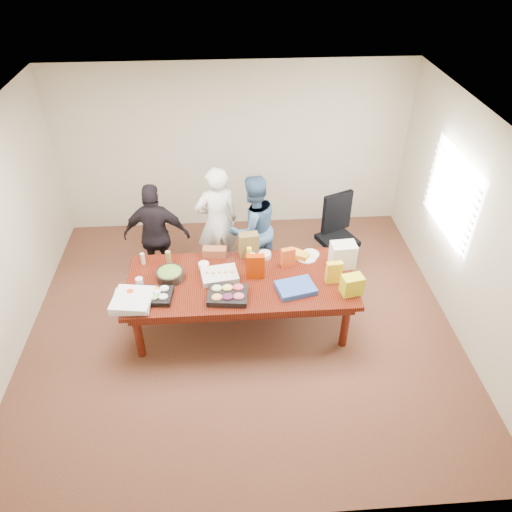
{
  "coord_description": "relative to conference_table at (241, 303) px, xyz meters",
  "views": [
    {
      "loc": [
        -0.13,
        -4.62,
        4.58
      ],
      "look_at": [
        0.2,
        0.1,
        1.03
      ],
      "focal_mm": 34.18,
      "sensor_mm": 36.0,
      "label": 1
    }
  ],
  "objects": [
    {
      "name": "bread_loaf",
      "position": [
        -0.32,
        0.52,
        0.44
      ],
      "size": [
        0.32,
        0.16,
        0.12
      ],
      "primitive_type": "cube",
      "rotation": [
        0.0,
        0.0,
        -0.09
      ],
      "color": "brown",
      "rests_on": "conference_table"
    },
    {
      "name": "dressing_bottle",
      "position": [
        -0.9,
        0.35,
        0.48
      ],
      "size": [
        0.08,
        0.08,
        0.22
      ],
      "primitive_type": "cylinder",
      "rotation": [
        0.0,
        0.0,
        -0.19
      ],
      "color": "olive",
      "rests_on": "conference_table"
    },
    {
      "name": "person_left",
      "position": [
        -1.11,
        1.01,
        0.4
      ],
      "size": [
        0.94,
        0.46,
        1.56
      ],
      "primitive_type": "imported",
      "rotation": [
        0.0,
        0.0,
        3.06
      ],
      "color": "black",
      "rests_on": "floor"
    },
    {
      "name": "red_cup",
      "position": [
        -1.3,
        -0.24,
        0.43
      ],
      "size": [
        0.08,
        0.08,
        0.11
      ],
      "primitive_type": "cylinder",
      "rotation": [
        0.0,
        0.0,
        0.04
      ],
      "color": "#C13A16",
      "rests_on": "conference_table"
    },
    {
      "name": "pizza_box_upper",
      "position": [
        -1.26,
        -0.35,
        0.45
      ],
      "size": [
        0.5,
        0.5,
        0.05
      ],
      "primitive_type": "cube",
      "rotation": [
        0.0,
        0.0,
        -0.15
      ],
      "color": "white",
      "rests_on": "pizza_box_lower"
    },
    {
      "name": "window_blinds",
      "position": [
        2.68,
        0.6,
        1.12
      ],
      "size": [
        0.04,
        1.36,
        1.0
      ],
      "primitive_type": "cube",
      "color": "beige",
      "rests_on": "wall_right"
    },
    {
      "name": "dip_bowl_b",
      "position": [
        -0.46,
        0.3,
        0.4
      ],
      "size": [
        0.17,
        0.17,
        0.06
      ],
      "primitive_type": "cylinder",
      "rotation": [
        0.0,
        0.0,
        0.25
      ],
      "color": "white",
      "rests_on": "conference_table"
    },
    {
      "name": "chip_bag_red",
      "position": [
        0.18,
        0.05,
        0.54
      ],
      "size": [
        0.23,
        0.1,
        0.33
      ],
      "primitive_type": "cube",
      "rotation": [
        0.0,
        0.0,
        -0.05
      ],
      "color": "#A92C00",
      "rests_on": "conference_table"
    },
    {
      "name": "chip_bag_orange",
      "position": [
        0.61,
        0.24,
        0.51
      ],
      "size": [
        0.18,
        0.11,
        0.26
      ],
      "primitive_type": "cube",
      "rotation": [
        0.0,
        0.0,
        0.22
      ],
      "color": "#D24E19",
      "rests_on": "conference_table"
    },
    {
      "name": "conference_table",
      "position": [
        0.0,
        0.0,
        0.0
      ],
      "size": [
        2.8,
        1.2,
        0.75
      ],
      "primitive_type": "cube",
      "color": "#4C1C0F",
      "rests_on": "floor"
    },
    {
      "name": "window_panel",
      "position": [
        2.72,
        0.6,
        1.12
      ],
      "size": [
        0.03,
        1.4,
        1.1
      ],
      "primitive_type": "cube",
      "color": "white",
      "rests_on": "wall_right"
    },
    {
      "name": "mayo_jar",
      "position": [
        0.17,
        0.31,
        0.45
      ],
      "size": [
        0.1,
        0.1,
        0.15
      ],
      "primitive_type": "cylinder",
      "rotation": [
        0.0,
        0.0,
        0.05
      ],
      "color": "white",
      "rests_on": "conference_table"
    },
    {
      "name": "grocery_bag_white",
      "position": [
        1.3,
        0.21,
        0.54
      ],
      "size": [
        0.32,
        0.24,
        0.33
      ],
      "primitive_type": "cube",
      "rotation": [
        0.0,
        0.0,
        0.07
      ],
      "color": "silver",
      "rests_on": "conference_table"
    },
    {
      "name": "mustard_bottle",
      "position": [
        0.13,
        0.41,
        0.47
      ],
      "size": [
        0.07,
        0.07,
        0.19
      ],
      "primitive_type": "cylinder",
      "rotation": [
        0.0,
        0.0,
        0.1
      ],
      "color": "yellow",
      "rests_on": "conference_table"
    },
    {
      "name": "grocery_bag_yellow",
      "position": [
        1.3,
        -0.33,
        0.5
      ],
      "size": [
        0.27,
        0.21,
        0.24
      ],
      "primitive_type": "cube",
      "rotation": [
        0.0,
        0.0,
        0.2
      ],
      "color": "yellow",
      "rests_on": "conference_table"
    },
    {
      "name": "veggie_tray",
      "position": [
        -1.03,
        -0.26,
        0.41
      ],
      "size": [
        0.44,
        0.36,
        0.06
      ],
      "primitive_type": "cube",
      "rotation": [
        0.0,
        0.0,
        -0.1
      ],
      "color": "black",
      "rests_on": "conference_table"
    },
    {
      "name": "ceiling",
      "position": [
        0.0,
        0.0,
        2.33
      ],
      "size": [
        5.5,
        5.0,
        0.02
      ],
      "primitive_type": "cube",
      "color": "white",
      "rests_on": "wall_back"
    },
    {
      "name": "wall_back",
      "position": [
        0.0,
        2.5,
        0.98
      ],
      "size": [
        5.5,
        0.04,
        2.7
      ],
      "primitive_type": "cube",
      "color": "beige",
      "rests_on": "floor"
    },
    {
      "name": "floor",
      "position": [
        0.0,
        0.0,
        -0.39
      ],
      "size": [
        5.5,
        5.0,
        0.02
      ],
      "primitive_type": "cube",
      "color": "#47301E",
      "rests_on": "ground"
    },
    {
      "name": "kraft_bag",
      "position": [
        0.13,
        0.52,
        0.54
      ],
      "size": [
        0.26,
        0.17,
        0.32
      ],
      "primitive_type": "cube",
      "rotation": [
        0.0,
        0.0,
        0.12
      ],
      "color": "brown",
      "rests_on": "conference_table"
    },
    {
      "name": "plate_a",
      "position": [
        0.88,
        0.39,
        0.38
      ],
      "size": [
        0.28,
        0.28,
        0.01
      ],
      "primitive_type": "cylinder",
      "rotation": [
        0.0,
        0.0,
        0.08
      ],
      "color": "white",
      "rests_on": "conference_table"
    },
    {
      "name": "sheet_cake",
      "position": [
        -0.26,
        0.06,
        0.41
      ],
      "size": [
        0.48,
        0.39,
        0.08
      ],
      "primitive_type": "cube",
      "rotation": [
        0.0,
        0.0,
        0.15
      ],
      "color": "silver",
      "rests_on": "conference_table"
    },
    {
      "name": "office_chair",
      "position": [
        1.46,
        1.1,
        0.18
      ],
      "size": [
        0.75,
        0.75,
        1.12
      ],
      "primitive_type": "cube",
      "rotation": [
        0.0,
        0.0,
        0.42
      ],
      "color": "black",
      "rests_on": "floor"
    },
    {
      "name": "ranch_bottle",
      "position": [
        -1.23,
        0.42,
        0.46
      ],
      "size": [
        0.07,
        0.07,
        0.16
      ],
      "primitive_type": "cylinder",
      "rotation": [
        0.0,
        0.0,
        0.33
      ],
      "color": "beige",
      "rests_on": "conference_table"
    },
    {
      "name": "clear_cup_a",
      "position": [
        -0.98,
        -0.27,
        0.43
      ],
      "size": [
        0.08,
        0.08,
        0.1
      ],
      "primitive_type": "cylinder",
      "rotation": [
        0.0,
        0.0,
        0.03
      ],
      "color": "white",
      "rests_on": "conference_table"
    },
    {
      "name": "salad_bowl",
      "position": [
        -0.87,
        0.09,
        0.43
      ],
      "size": [
        0.35,
        0.35,
        0.11
      ],
      "primitive_type": "cylinder",
      "rotation": [
        0.0,
        0.0,
        0.03
      ],
      "color": "black",
      "rests_on": "conference_table"
    },
    {
      "name": "chip_bag_blue",
      "position": [
        0.65,
        -0.23,
        0.41
      ],
      "size": [
        0.5,
        0.42,
        0.07
      ],
      "primitive_type": "cube",
      "rotation": [
        0.0,
        0.0,
        0.23
      ],
      "color": "#294B9D",
      "rests_on": "conference_table"
    },
    {
      "name": "wall_right",
      "position": [
        2.75,
        0.0,
        0.98
      ],
      "size": [
        0.04,
        5.0,
        2.7
      ],
      "primitive_type": "cube",
      "color": "beige",
      "rests_on": "floor"
    },
    {
      "name": "fruit_tray",
      "position": [
        -0.17,
        -0.31,
        0.41
      ],
      "size": [
        0.5,
        0.41,
        0.07
      ],
      "primitive_type": "cube",
      "rotation": [
        0.0,
        0.0,
        -0.11
      ],
      "color": "black",
      "rests_on": "conference_table"
    },
    {
      "name": "plate_b",
      "position": [
        0.94,
        0.47,
        0.38
      ],
      "size": [
        0.23,
        0.23,
        0.01
      ],
      "primitive_type": "cylinder",
      "rotation": [
        0.0,
        0.0,
        0.03
      ],
      "color": "white",
      "rests_on": "conference_table"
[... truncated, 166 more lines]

